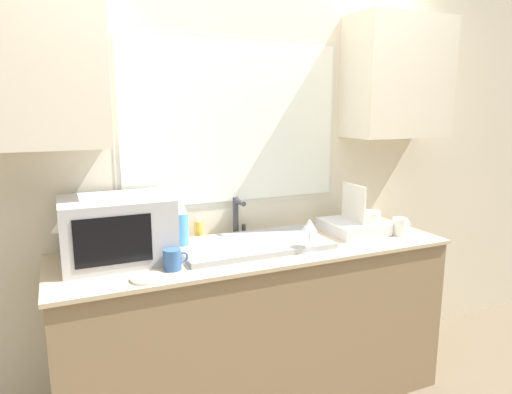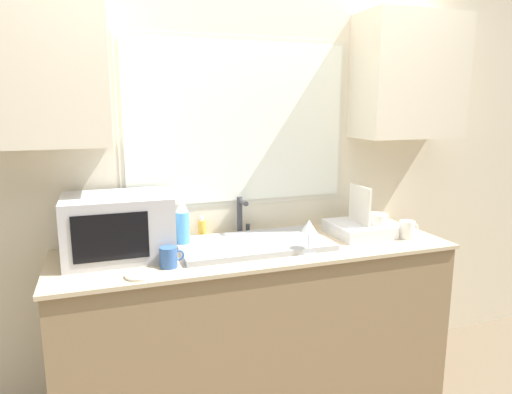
% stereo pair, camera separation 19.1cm
% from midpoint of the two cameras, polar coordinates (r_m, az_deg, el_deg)
% --- Properties ---
extents(countertop, '(2.10, 0.66, 0.91)m').
position_cam_midpoint_polar(countertop, '(2.62, 2.30, -15.78)').
color(countertop, '#8C7251').
rests_on(countertop, ground_plane).
extents(wall_back, '(6.00, 0.38, 2.60)m').
position_cam_midpoint_polar(wall_back, '(2.62, 0.08, 6.48)').
color(wall_back, beige).
rests_on(wall_back, ground_plane).
extents(sink_basin, '(0.80, 0.43, 0.03)m').
position_cam_midpoint_polar(sink_basin, '(2.45, 1.89, -5.91)').
color(sink_basin, '#9EA0A5').
rests_on(sink_basin, countertop).
extents(faucet, '(0.08, 0.14, 0.23)m').
position_cam_midpoint_polar(faucet, '(2.63, 0.22, -2.12)').
color(faucet, '#333338').
rests_on(faucet, countertop).
extents(microwave, '(0.51, 0.39, 0.31)m').
position_cam_midpoint_polar(microwave, '(2.33, -14.66, -3.58)').
color(microwave, '#B2B2B7').
rests_on(microwave, countertop).
extents(dish_rack, '(0.31, 0.33, 0.29)m').
position_cam_midpoint_polar(dish_rack, '(2.75, 14.90, -3.58)').
color(dish_rack, silver).
rests_on(dish_rack, countertop).
extents(spray_bottle, '(0.07, 0.07, 0.27)m').
position_cam_midpoint_polar(spray_bottle, '(2.41, -6.97, -3.49)').
color(spray_bottle, '#4C99D8').
rests_on(spray_bottle, countertop).
extents(soap_bottle, '(0.04, 0.04, 0.13)m').
position_cam_midpoint_polar(soap_bottle, '(2.61, -4.71, -3.93)').
color(soap_bottle, gold).
rests_on(soap_bottle, countertop).
extents(mug_near_sink, '(0.12, 0.08, 0.10)m').
position_cam_midpoint_polar(mug_near_sink, '(2.16, -8.34, -7.49)').
color(mug_near_sink, '#335999').
rests_on(mug_near_sink, countertop).
extents(wine_glass, '(0.08, 0.08, 0.18)m').
position_cam_midpoint_polar(wine_glass, '(2.33, 8.98, -3.82)').
color(wine_glass, silver).
rests_on(wine_glass, countertop).
extents(mug_by_rack, '(0.12, 0.08, 0.10)m').
position_cam_midpoint_polar(mug_by_rack, '(2.76, 20.29, -3.87)').
color(mug_by_rack, white).
rests_on(mug_by_rack, countertop).
extents(small_plate, '(0.15, 0.15, 0.01)m').
position_cam_midpoint_polar(small_plate, '(2.08, -11.48, -9.56)').
color(small_plate, silver).
rests_on(small_plate, countertop).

